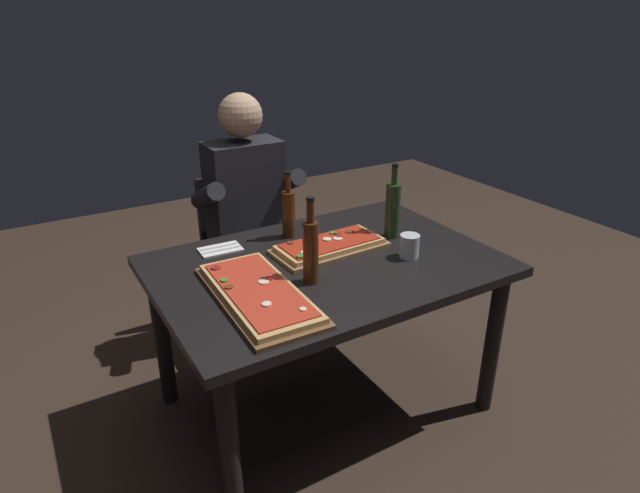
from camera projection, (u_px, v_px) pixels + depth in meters
The scene contains 11 objects.
ground_plane at pixel (325, 402), 2.53m from camera, with size 6.40×6.40×0.00m, color #38281E.
dining_table at pixel (326, 282), 2.26m from camera, with size 1.40×0.96×0.74m.
pizza_rectangular_front at pixel (330, 246), 2.32m from camera, with size 0.51×0.25×0.05m.
pizza_rectangular_left at pixel (259, 293), 1.94m from camera, with size 0.31×0.64×0.05m.
wine_bottle_dark at pixel (393, 209), 2.41m from camera, with size 0.07×0.07×0.34m.
oil_bottle_amber at pixel (289, 212), 2.42m from camera, with size 0.06×0.06×0.31m.
vinegar_bottle_green at pixel (311, 249), 2.00m from camera, with size 0.06×0.06×0.34m.
tumbler_near_camera at pixel (409, 247), 2.25m from camera, with size 0.08×0.08×0.10m.
napkin_cutlery_set at pixel (220, 249), 2.32m from camera, with size 0.18×0.12×0.01m.
diner_chair at pixel (243, 246), 2.99m from camera, with size 0.44×0.44×0.87m.
seated_diner at pixel (249, 209), 2.79m from camera, with size 0.53×0.41×1.33m.
Camera 1 is at (-1.05, -1.70, 1.71)m, focal length 29.99 mm.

